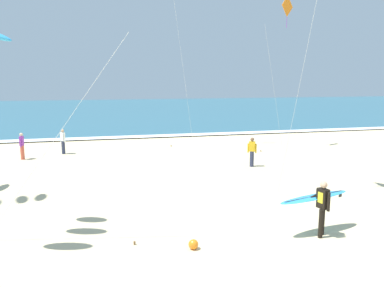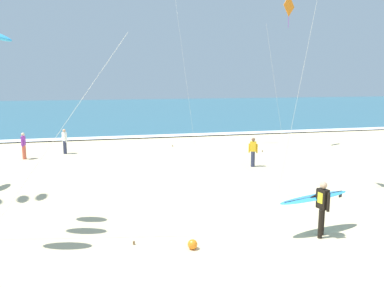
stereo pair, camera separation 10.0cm
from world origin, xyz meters
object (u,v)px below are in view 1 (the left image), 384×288
object	(u,v)px
surfer_trailing	(318,201)
bystander_white_top	(63,141)
kite_diamond_amber_near	(287,10)
beach_ball	(193,244)
bystander_purple_top	(22,146)
bystander_yellow_top	(252,152)

from	to	relation	value
surfer_trailing	bystander_white_top	distance (m)	17.53
surfer_trailing	kite_diamond_amber_near	world-z (taller)	kite_diamond_amber_near
kite_diamond_amber_near	bystander_white_top	xyz separation A→B (m)	(-14.63, 1.01, -8.37)
surfer_trailing	beach_ball	size ratio (longest dim) A/B	9.32
bystander_purple_top	beach_ball	xyz separation A→B (m)	(6.80, -14.25, -0.67)
bystander_yellow_top	bystander_white_top	xyz separation A→B (m)	(-10.20, 6.22, 0.00)
bystander_purple_top	kite_diamond_amber_near	bearing A→B (deg)	0.59
surfer_trailing	bystander_white_top	world-z (taller)	surfer_trailing
kite_diamond_amber_near	beach_ball	world-z (taller)	kite_diamond_amber_near
kite_diamond_amber_near	bystander_purple_top	xyz separation A→B (m)	(-16.84, -0.17, -8.37)
kite_diamond_amber_near	bystander_yellow_top	world-z (taller)	kite_diamond_amber_near
bystander_yellow_top	kite_diamond_amber_near	bearing A→B (deg)	49.66
bystander_white_top	beach_ball	bearing A→B (deg)	-73.45
kite_diamond_amber_near	beach_ball	distance (m)	19.76
bystander_yellow_top	beach_ball	xyz separation A→B (m)	(-5.61, -9.21, -0.67)
bystander_yellow_top	bystander_purple_top	size ratio (longest dim) A/B	1.00
bystander_white_top	surfer_trailing	bearing A→B (deg)	-60.93
surfer_trailing	bystander_white_top	xyz separation A→B (m)	(-8.52, 15.32, -0.24)
kite_diamond_amber_near	beach_ball	bearing A→B (deg)	-124.84
bystander_yellow_top	bystander_white_top	bearing A→B (deg)	148.61
kite_diamond_amber_near	bystander_white_top	world-z (taller)	kite_diamond_amber_near
kite_diamond_amber_near	bystander_purple_top	bearing A→B (deg)	-179.41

